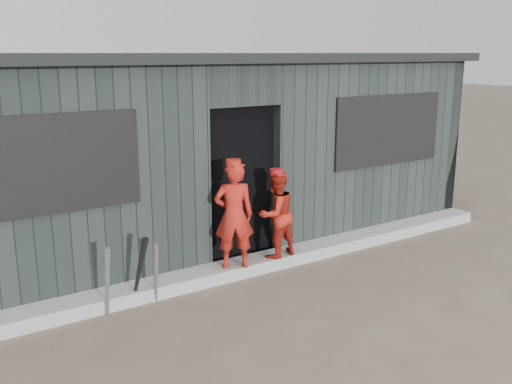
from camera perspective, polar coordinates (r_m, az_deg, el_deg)
ground at (r=5.84m, az=10.08°, el=-13.13°), size 80.00×80.00×0.00m
curb at (r=7.11m, az=-0.09°, el=-7.22°), size 8.00×0.36×0.15m
bat_left at (r=5.98m, az=-14.66°, el=-8.69°), size 0.08×0.19×0.77m
bat_mid at (r=6.22m, az=-9.99°, el=-7.90°), size 0.08×0.16×0.70m
bat_right at (r=6.16m, az=-11.59°, el=-7.73°), size 0.15×0.34×0.79m
player_red_left at (r=6.63m, az=-2.22°, el=-2.34°), size 0.54×0.46×1.27m
player_red_right at (r=7.01m, az=2.01°, el=-2.23°), size 0.57×0.47×1.09m
player_grey_back at (r=7.44m, az=-1.85°, el=-1.53°), size 0.71×0.52×1.32m
dugout at (r=8.21m, az=-6.62°, el=4.30°), size 8.30×3.30×2.62m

